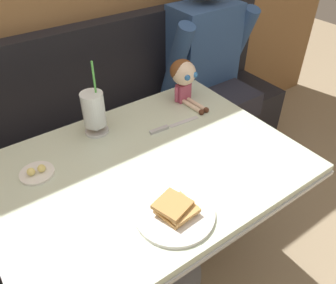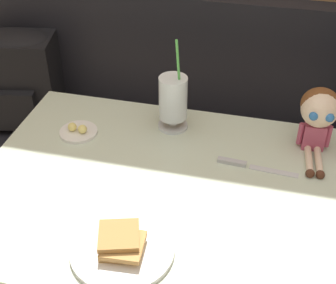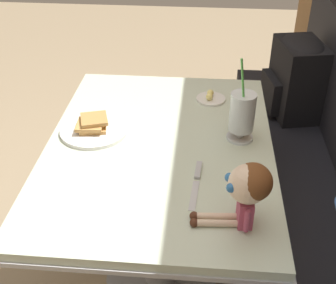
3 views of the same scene
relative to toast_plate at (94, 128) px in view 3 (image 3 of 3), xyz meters
The scene contains 9 objects.
ground_plane 0.76m from the toast_plate, 49.85° to the left, with size 8.00×8.00×0.00m, color #998466.
booth_bench 0.98m from the toast_plate, 86.14° to the left, with size 2.60×0.48×1.00m.
diner_table 0.33m from the toast_plate, 76.66° to the left, with size 1.11×0.81×0.74m.
toast_plate is the anchor object (origin of this frame).
milkshake_glass 0.54m from the toast_plate, 90.23° to the left, with size 0.10×0.10×0.32m.
butter_saucer 0.51m from the toast_plate, 123.76° to the left, with size 0.12×0.12×0.04m.
butter_knife 0.46m from the toast_plate, 58.13° to the left, with size 0.24×0.03×0.01m.
seated_doll 0.69m from the toast_plate, 50.45° to the left, with size 0.12×0.22×0.20m.
backpack 1.12m from the toast_plate, 130.45° to the left, with size 0.33×0.29×0.41m.
Camera 3 is at (1.34, 0.33, 1.65)m, focal length 48.94 mm.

